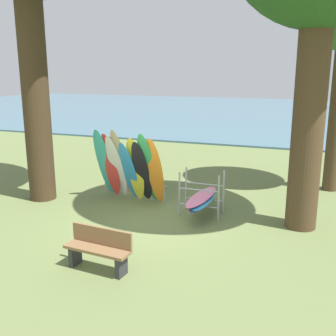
% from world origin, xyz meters
% --- Properties ---
extents(ground_plane, '(80.00, 80.00, 0.00)m').
position_xyz_m(ground_plane, '(0.00, 0.00, 0.00)').
color(ground_plane, olive).
extents(lake_water, '(80.00, 36.00, 0.10)m').
position_xyz_m(lake_water, '(0.00, 29.25, 0.05)').
color(lake_water, '#477084').
rests_on(lake_water, ground).
extents(leaning_board_pile, '(2.43, 1.11, 2.25)m').
position_xyz_m(leaning_board_pile, '(-1.17, 1.21, 1.04)').
color(leaning_board_pile, '#38B2AD').
rests_on(leaning_board_pile, ground).
extents(board_storage_rack, '(1.15, 2.12, 1.25)m').
position_xyz_m(board_storage_rack, '(1.27, 0.79, 0.47)').
color(board_storage_rack, '#9EA0A5').
rests_on(board_storage_rack, ground).
extents(park_bench, '(1.43, 0.53, 0.85)m').
position_xyz_m(park_bench, '(0.20, -2.99, 0.45)').
color(park_bench, '#2D2D33').
rests_on(park_bench, ground).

